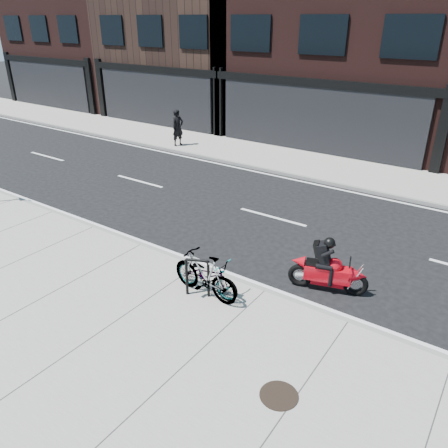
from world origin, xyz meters
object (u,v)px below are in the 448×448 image
Objects in this scene: bicycle_front at (207,275)px; bicycle_rear at (205,275)px; motorcycle at (332,270)px; manhole_cover at (279,395)px; bike_rack at (197,274)px; pedestrian at (178,128)px.

bicycle_rear is (0.04, -0.13, 0.09)m from bicycle_front.
manhole_cover is (0.59, -3.63, -0.43)m from motorcycle.
bicycle_rear is at bearing -164.00° from bicycle_front.
bike_rack is at bearing -47.55° from bicycle_rear.
bicycle_front is at bearing -160.15° from bicycle_rear.
pedestrian is (-8.74, 9.66, 0.32)m from bike_rack.
bike_rack reaches higher than bicycle_front.
motorcycle is (2.21, 1.98, -0.10)m from bicycle_rear.
bicycle_rear is at bearing -154.90° from motorcycle.
bicycle_rear is at bearing 149.42° from manhole_cover.
manhole_cover is (2.80, -1.65, -0.53)m from bicycle_rear.
motorcycle reaches higher than bicycle_rear.
manhole_cover is at bearing -27.97° from bike_rack.
bicycle_rear is 2.97m from motorcycle.
bicycle_rear is 1.02× the size of pedestrian.
bike_rack reaches higher than manhole_cover.
bicycle_rear is (0.13, 0.10, -0.01)m from bike_rack.
bike_rack is at bearing 152.03° from manhole_cover.
bike_rack is 1.43× the size of manhole_cover.
bicycle_rear is 3.30m from manhole_cover.
motorcycle reaches higher than bicycle_front.
bike_rack is 3.13m from motorcycle.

